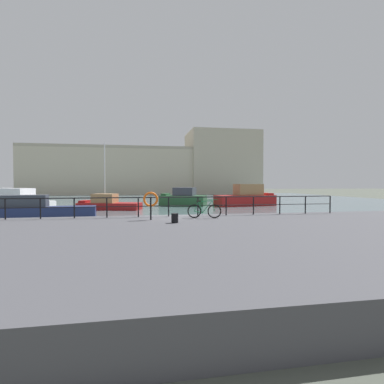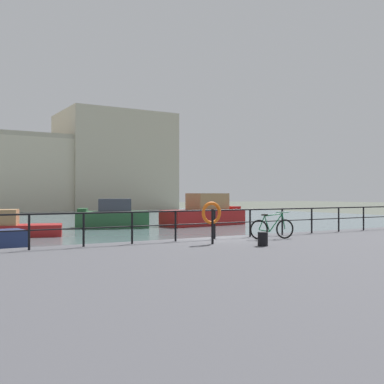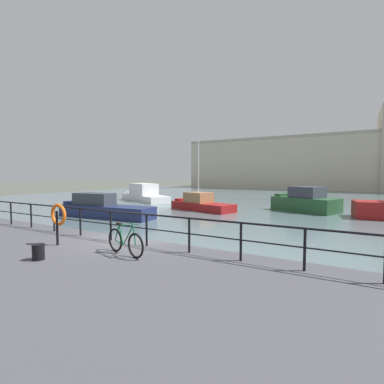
% 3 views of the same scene
% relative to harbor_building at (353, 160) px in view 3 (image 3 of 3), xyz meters
% --- Properties ---
extents(ground_plane, '(240.00, 240.00, 0.00)m').
position_rel_harbor_building_xyz_m(ground_plane, '(-6.77, -61.37, -6.43)').
color(ground_plane, '#4C5147').
extents(water_basin, '(80.00, 60.00, 0.01)m').
position_rel_harbor_building_xyz_m(water_basin, '(-6.77, -31.17, -6.42)').
color(water_basin, slate).
rests_on(water_basin, ground_plane).
extents(harbor_building, '(58.48, 14.29, 16.41)m').
position_rel_harbor_building_xyz_m(harbor_building, '(0.00, 0.00, 0.00)').
color(harbor_building, '#C1B79E').
rests_on(harbor_building, ground_plane).
extents(moored_small_launch, '(6.78, 3.91, 6.96)m').
position_rel_harbor_building_xyz_m(moored_small_launch, '(-11.91, -46.30, -5.80)').
color(moored_small_launch, maroon).
rests_on(moored_small_launch, water_basin).
extents(moored_cabin_cruiser, '(8.08, 2.69, 1.85)m').
position_rel_harbor_building_xyz_m(moored_cabin_cruiser, '(-16.43, -53.95, -5.74)').
color(moored_cabin_cruiser, navy).
rests_on(moored_cabin_cruiser, water_basin).
extents(moored_white_yacht, '(6.07, 4.62, 2.22)m').
position_rel_harbor_building_xyz_m(moored_white_yacht, '(-3.35, -42.44, -5.53)').
color(moored_white_yacht, '#23512D').
rests_on(moored_white_yacht, water_basin).
extents(moored_green_narrowboat, '(9.23, 6.26, 2.18)m').
position_rel_harbor_building_xyz_m(moored_green_narrowboat, '(-22.78, -41.35, -5.56)').
color(moored_green_narrowboat, white).
rests_on(moored_green_narrowboat, water_basin).
extents(quay_railing, '(21.38, 0.07, 1.08)m').
position_rel_harbor_building_xyz_m(quay_railing, '(-7.95, -62.12, -4.75)').
color(quay_railing, black).
rests_on(quay_railing, quay_promenade).
extents(parked_bicycle, '(1.74, 0.46, 0.98)m').
position_rel_harbor_building_xyz_m(parked_bicycle, '(-5.38, -63.26, -5.10)').
color(parked_bicycle, black).
rests_on(parked_bicycle, quay_promenade).
extents(mooring_bollard, '(0.32, 0.32, 0.44)m').
position_rel_harbor_building_xyz_m(mooring_bollard, '(-7.12, -64.84, -5.27)').
color(mooring_bollard, black).
rests_on(mooring_bollard, quay_promenade).
extents(life_ring_stand, '(0.75, 0.16, 1.40)m').
position_rel_harbor_building_xyz_m(life_ring_stand, '(-8.16, -63.48, -4.52)').
color(life_ring_stand, black).
rests_on(life_ring_stand, quay_promenade).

